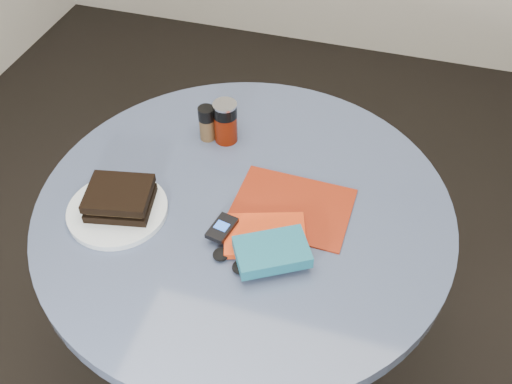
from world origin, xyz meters
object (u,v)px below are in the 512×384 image
(headphones, at_px, (230,261))
(soda_can, at_px, (226,122))
(table, at_px, (245,247))
(red_book, at_px, (265,235))
(magazine, at_px, (292,207))
(pepper_grinder, at_px, (207,123))
(sandwich, at_px, (120,198))
(plate, at_px, (118,210))
(novel, at_px, (272,252))
(mp3_player, at_px, (222,228))

(headphones, bearing_deg, soda_can, 109.90)
(soda_can, bearing_deg, table, -61.33)
(headphones, bearing_deg, red_book, 59.76)
(magazine, bearing_deg, pepper_grinder, 148.39)
(table, xyz_separation_m, sandwich, (-0.27, -0.10, 0.20))
(plate, bearing_deg, soda_can, 63.63)
(soda_can, distance_m, pepper_grinder, 0.05)
(novel, xyz_separation_m, headphones, (-0.08, -0.03, -0.03))
(sandwich, bearing_deg, novel, -7.05)
(table, relative_size, magazine, 3.63)
(magazine, xyz_separation_m, mp3_player, (-0.13, -0.13, 0.02))
(sandwich, xyz_separation_m, soda_can, (0.15, 0.31, 0.02))
(magazine, bearing_deg, red_book, -106.32)
(red_book, bearing_deg, table, 113.11)
(red_book, bearing_deg, mp3_player, 173.34)
(pepper_grinder, bearing_deg, magazine, -33.37)
(soda_can, bearing_deg, sandwich, -116.09)
(sandwich, bearing_deg, headphones, -14.69)
(sandwich, distance_m, headphones, 0.31)
(pepper_grinder, relative_size, headphones, 1.01)
(mp3_player, relative_size, headphones, 0.86)
(mp3_player, bearing_deg, soda_can, 107.11)
(magazine, relative_size, headphones, 2.82)
(table, bearing_deg, red_book, -48.99)
(soda_can, relative_size, red_book, 0.65)
(pepper_grinder, bearing_deg, headphones, -63.50)
(novel, bearing_deg, plate, 144.75)
(table, relative_size, mp3_player, 11.84)
(pepper_grinder, bearing_deg, plate, -109.39)
(magazine, bearing_deg, headphones, -112.06)
(soda_can, relative_size, mp3_player, 1.39)
(table, distance_m, mp3_player, 0.22)
(soda_can, distance_m, headphones, 0.42)
(pepper_grinder, distance_m, headphones, 0.43)
(red_book, relative_size, headphones, 1.86)
(soda_can, bearing_deg, novel, -57.91)
(table, relative_size, pepper_grinder, 10.11)
(novel, bearing_deg, magazine, 59.06)
(headphones, bearing_deg, magazine, 66.18)
(table, xyz_separation_m, novel, (0.11, -0.15, 0.20))
(sandwich, distance_m, magazine, 0.40)
(magazine, relative_size, red_book, 1.51)
(soda_can, relative_size, magazine, 0.43)
(headphones, bearing_deg, table, 98.01)
(table, xyz_separation_m, soda_can, (-0.12, 0.21, 0.22))
(pepper_grinder, distance_m, red_book, 0.38)
(novel, bearing_deg, sandwich, 143.16)
(soda_can, xyz_separation_m, magazine, (0.23, -0.19, -0.06))
(plate, xyz_separation_m, sandwich, (0.01, 0.01, 0.03))
(plate, relative_size, headphones, 2.40)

